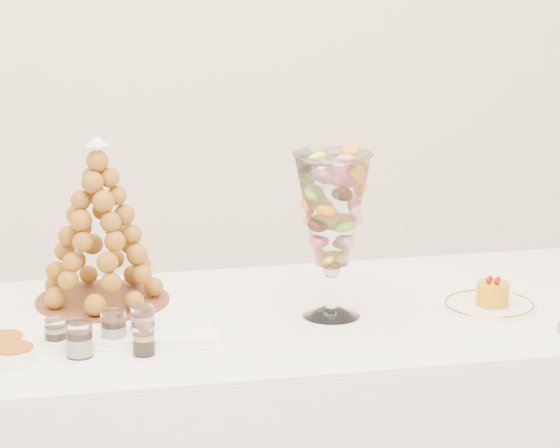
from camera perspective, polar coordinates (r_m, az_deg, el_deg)
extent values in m
cube|color=white|center=(3.07, -0.78, -4.07)|extent=(1.97, 0.89, 0.01)
cube|color=white|center=(3.06, -7.88, -3.96)|extent=(0.57, 0.45, 0.02)
cylinder|color=white|center=(3.07, 2.21, -3.76)|extent=(0.14, 0.14, 0.02)
cylinder|color=white|center=(3.05, 2.23, -2.74)|extent=(0.03, 0.03, 0.09)
sphere|color=white|center=(3.04, 2.23, -1.91)|extent=(0.04, 0.04, 0.04)
cylinder|color=white|center=(3.16, 8.99, -3.50)|extent=(0.22, 0.22, 0.01)
cylinder|color=white|center=(2.91, -9.64, -4.63)|extent=(0.06, 0.06, 0.06)
cylinder|color=white|center=(2.90, -7.18, -4.44)|extent=(0.06, 0.06, 0.07)
cylinder|color=white|center=(2.94, -5.92, -4.19)|extent=(0.06, 0.06, 0.07)
cylinder|color=white|center=(2.84, -8.63, -4.92)|extent=(0.06, 0.06, 0.08)
cylinder|color=white|center=(2.83, -5.89, -5.00)|extent=(0.06, 0.06, 0.06)
cylinder|color=white|center=(2.92, -11.72, -5.02)|extent=(0.09, 0.09, 0.03)
cylinder|color=white|center=(2.84, -11.42, -5.55)|extent=(0.10, 0.10, 0.03)
cylinder|color=brown|center=(3.14, -7.64, -3.27)|extent=(0.31, 0.31, 0.01)
cone|color=#8D5515|center=(3.08, -7.77, 0.11)|extent=(0.31, 0.31, 0.38)
sphere|color=white|center=(3.04, -7.89, 3.34)|extent=(0.04, 0.04, 0.04)
cylinder|color=#CD8409|center=(3.14, 9.14, -2.98)|extent=(0.08, 0.08, 0.05)
sphere|color=#970805|center=(3.14, 9.36, -2.36)|extent=(0.01, 0.01, 0.01)
sphere|color=#970805|center=(3.14, 9.02, -2.33)|extent=(0.01, 0.01, 0.01)
sphere|color=#970805|center=(3.13, 8.96, -2.43)|extent=(0.01, 0.01, 0.01)
sphere|color=#970805|center=(3.12, 9.30, -2.46)|extent=(0.01, 0.01, 0.01)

